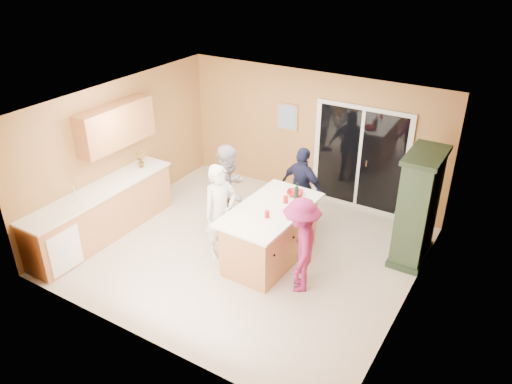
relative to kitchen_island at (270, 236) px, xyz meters
The scene contains 22 objects.
floor 0.67m from the kitchen_island, behind, with size 5.50×5.50×0.00m, color beige.
ceiling 2.19m from the kitchen_island, behind, with size 5.50×5.00×0.10m, color white.
wall_back 2.68m from the kitchen_island, 100.93° to the left, with size 5.50×0.10×2.60m, color tan.
wall_front 2.68m from the kitchen_island, 100.92° to the right, with size 5.50×0.10×2.60m, color tan.
wall_left 3.34m from the kitchen_island, behind, with size 0.10×5.00×2.60m, color tan.
wall_right 2.42m from the kitchen_island, ahead, with size 0.10×5.00×2.60m, color tan.
left_cabinet_run 3.11m from the kitchen_island, 160.28° to the right, with size 0.65×3.05×1.24m.
upper_cabinets 3.37m from the kitchen_island, behind, with size 0.35×1.60×0.75m, color #C4804C.
sliding_door 2.60m from the kitchen_island, 77.03° to the left, with size 1.90×0.07×2.10m.
framed_picture 2.91m from the kitchen_island, 112.64° to the left, with size 0.46×0.04×0.56m.
kitchen_island is the anchor object (origin of this frame).
green_hutch 2.44m from the kitchen_island, 32.96° to the left, with size 0.55×1.05×1.92m.
woman_white 0.91m from the kitchen_island, 160.21° to the right, with size 0.60×0.40×1.66m, color silver.
woman_grey 1.19m from the kitchen_island, 160.01° to the left, with size 0.83×0.65×1.71m, color #98999B.
woman_navy 1.30m from the kitchen_island, 92.42° to the left, with size 0.92×0.38×1.56m, color #1B203B.
woman_magenta 0.91m from the kitchen_island, 28.49° to the right, with size 1.00×0.57×1.54m, color #891E4A.
serving_bowl 0.84m from the kitchen_island, 78.49° to the left, with size 0.27×0.27×0.07m, color #AB1319.
tulip_vase 3.01m from the kitchen_island, behind, with size 0.19×0.13×0.36m, color #B22611.
tumbler_near 0.66m from the kitchen_island, 67.58° to the left, with size 0.08×0.08×0.12m, color #AB1319.
tumbler_far 0.65m from the kitchen_island, 71.28° to the right, with size 0.08×0.08×0.11m, color #AB1319.
wine_bottle 0.83m from the kitchen_island, 66.14° to the left, with size 0.07×0.07×0.30m.
white_plate 0.58m from the kitchen_island, 158.22° to the left, with size 0.19×0.19×0.01m, color white.
Camera 1 is at (3.88, -6.06, 4.95)m, focal length 35.00 mm.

